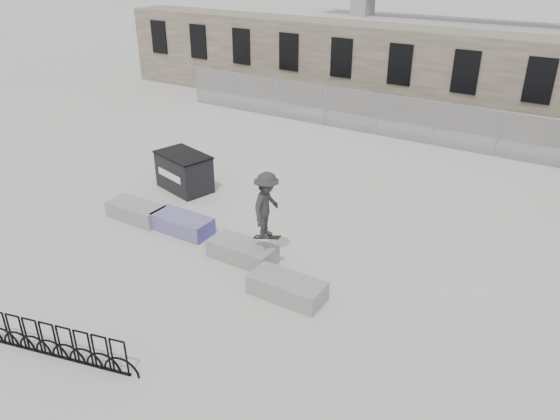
{
  "coord_description": "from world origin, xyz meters",
  "views": [
    {
      "loc": [
        9.47,
        -11.2,
        8.38
      ],
      "look_at": [
        1.86,
        0.91,
        1.3
      ],
      "focal_mm": 35.0,
      "sensor_mm": 36.0,
      "label": 1
    }
  ],
  "objects_px": {
    "dumpster": "(184,171)",
    "bike_rack": "(49,340)",
    "planter_offset": "(287,287)",
    "skateboarder": "(267,206)",
    "planter_center_right": "(242,251)",
    "planter_center_left": "(182,223)",
    "planter_far_left": "(136,211)"
  },
  "relations": [
    {
      "from": "planter_far_left",
      "to": "skateboarder",
      "type": "relative_size",
      "value": 0.98
    },
    {
      "from": "planter_offset",
      "to": "skateboarder",
      "type": "distance_m",
      "value": 2.3
    },
    {
      "from": "planter_far_left",
      "to": "skateboarder",
      "type": "distance_m",
      "value": 5.55
    },
    {
      "from": "planter_offset",
      "to": "skateboarder",
      "type": "height_order",
      "value": "skateboarder"
    },
    {
      "from": "dumpster",
      "to": "skateboarder",
      "type": "height_order",
      "value": "skateboarder"
    },
    {
      "from": "planter_offset",
      "to": "dumpster",
      "type": "relative_size",
      "value": 0.84
    },
    {
      "from": "bike_rack",
      "to": "skateboarder",
      "type": "height_order",
      "value": "skateboarder"
    },
    {
      "from": "planter_far_left",
      "to": "skateboarder",
      "type": "height_order",
      "value": "skateboarder"
    },
    {
      "from": "planter_far_left",
      "to": "planter_center_right",
      "type": "height_order",
      "value": "same"
    },
    {
      "from": "dumpster",
      "to": "bike_rack",
      "type": "xyz_separation_m",
      "value": [
        3.56,
        -8.61,
        -0.26
      ]
    },
    {
      "from": "planter_far_left",
      "to": "dumpster",
      "type": "bearing_deg",
      "value": 95.27
    },
    {
      "from": "planter_center_left",
      "to": "dumpster",
      "type": "xyz_separation_m",
      "value": [
        -2.15,
        2.6,
        0.41
      ]
    },
    {
      "from": "planter_offset",
      "to": "planter_center_right",
      "type": "bearing_deg",
      "value": 156.42
    },
    {
      "from": "planter_center_left",
      "to": "dumpster",
      "type": "height_order",
      "value": "dumpster"
    },
    {
      "from": "planter_center_right",
      "to": "planter_offset",
      "type": "height_order",
      "value": "same"
    },
    {
      "from": "planter_offset",
      "to": "bike_rack",
      "type": "relative_size",
      "value": 0.46
    },
    {
      "from": "planter_center_left",
      "to": "skateboarder",
      "type": "relative_size",
      "value": 0.98
    },
    {
      "from": "planter_offset",
      "to": "bike_rack",
      "type": "distance_m",
      "value": 5.76
    },
    {
      "from": "bike_rack",
      "to": "planter_offset",
      "type": "bearing_deg",
      "value": 55.23
    },
    {
      "from": "planter_offset",
      "to": "skateboarder",
      "type": "relative_size",
      "value": 0.98
    },
    {
      "from": "planter_center_right",
      "to": "planter_offset",
      "type": "bearing_deg",
      "value": -23.58
    },
    {
      "from": "planter_center_right",
      "to": "planter_offset",
      "type": "distance_m",
      "value": 2.26
    },
    {
      "from": "planter_center_right",
      "to": "planter_far_left",
      "type": "bearing_deg",
      "value": 176.97
    },
    {
      "from": "planter_center_right",
      "to": "planter_offset",
      "type": "xyz_separation_m",
      "value": [
        2.07,
        -0.91,
        0.0
      ]
    },
    {
      "from": "planter_offset",
      "to": "dumpster",
      "type": "distance_m",
      "value": 7.88
    },
    {
      "from": "planter_center_left",
      "to": "dumpster",
      "type": "distance_m",
      "value": 3.4
    },
    {
      "from": "planter_center_right",
      "to": "bike_rack",
      "type": "distance_m",
      "value": 5.77
    },
    {
      "from": "dumpster",
      "to": "skateboarder",
      "type": "bearing_deg",
      "value": -11.96
    },
    {
      "from": "dumpster",
      "to": "bike_rack",
      "type": "bearing_deg",
      "value": -52.3
    },
    {
      "from": "planter_center_right",
      "to": "skateboarder",
      "type": "height_order",
      "value": "skateboarder"
    },
    {
      "from": "planter_center_left",
      "to": "bike_rack",
      "type": "distance_m",
      "value": 6.18
    },
    {
      "from": "planter_center_left",
      "to": "bike_rack",
      "type": "height_order",
      "value": "bike_rack"
    }
  ]
}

